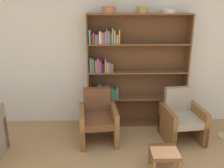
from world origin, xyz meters
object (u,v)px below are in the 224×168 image
object	(u,v)px
armchair_leather	(98,119)
footstool	(164,154)
bowl_olive	(169,11)
armchair_cushioned	(182,118)
bowl_stoneware	(109,9)
bowl_sage	(143,10)
bookshelf	(128,73)

from	to	relation	value
armchair_leather	footstool	world-z (taller)	armchair_leather
bowl_olive	armchair_cushioned	xyz separation A→B (m)	(0.21, -0.59, -1.80)
bowl_stoneware	bowl_sage	size ratio (longest dim) A/B	1.11
bookshelf	footstool	world-z (taller)	bookshelf
bowl_sage	bowl_olive	distance (m)	0.47
bowl_olive	footstool	bearing A→B (deg)	-101.05
bowl_sage	bowl_olive	world-z (taller)	bowl_sage
bowl_stoneware	bowl_sage	bearing A→B (deg)	-0.00
armchair_leather	armchair_cushioned	bearing A→B (deg)	173.99
armchair_cushioned	bookshelf	bearing A→B (deg)	-41.50
bowl_sage	footstool	bearing A→B (deg)	-83.30
bookshelf	armchair_cushioned	world-z (taller)	bookshelf
armchair_leather	bowl_olive	bearing A→B (deg)	-161.05
footstool	armchair_cushioned	bearing A→B (deg)	61.04
bookshelf	bowl_sage	xyz separation A→B (m)	(0.24, -0.02, 1.17)
bowl_olive	footstool	distance (m)	2.45
bowl_stoneware	bowl_olive	size ratio (longest dim) A/B	0.90
bowl_olive	armchair_leather	xyz separation A→B (m)	(-1.26, -0.59, -1.80)
bowl_olive	footstool	size ratio (longest dim) A/B	0.67
bookshelf	armchair_leather	bearing A→B (deg)	-132.71
bowl_stoneware	bowl_olive	distance (m)	1.06
bookshelf	armchair_cushioned	distance (m)	1.28
bookshelf	bowl_olive	size ratio (longest dim) A/B	8.26
bookshelf	bowl_sage	distance (m)	1.19
bookshelf	footstool	size ratio (longest dim) A/B	5.51
bowl_stoneware	armchair_cushioned	distance (m)	2.30
armchair_cushioned	bowl_olive	bearing A→B (deg)	-78.19
bowl_stoneware	armchair_leather	bearing A→B (deg)	-109.03
bowl_sage	armchair_leather	size ratio (longest dim) A/B	0.24
bookshelf	bowl_olive	distance (m)	1.34
bowl_stoneware	armchair_leather	distance (m)	1.93
bowl_stoneware	footstool	bearing A→B (deg)	-62.77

